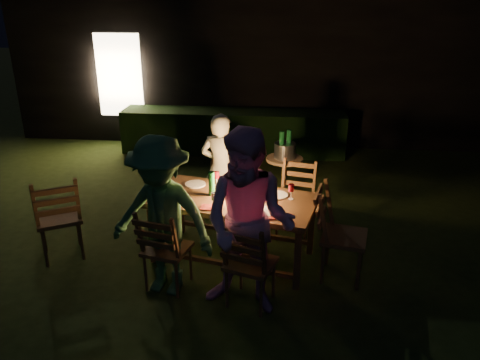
# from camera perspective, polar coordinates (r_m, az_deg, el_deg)

# --- Properties ---
(garden_envelope) EXTENTS (40.00, 40.00, 3.20)m
(garden_envelope) POSITION_cam_1_polar(r_m,az_deg,el_deg) (11.05, 3.23, 15.20)
(garden_envelope) COLOR black
(garden_envelope) RESTS_ON ground
(dining_table) EXTENTS (1.98, 1.29, 0.76)m
(dining_table) POSITION_cam_1_polar(r_m,az_deg,el_deg) (5.24, -0.89, -2.96)
(dining_table) COLOR #52331B
(dining_table) RESTS_ON ground
(chair_near_left) EXTENTS (0.52, 0.55, 0.97)m
(chair_near_left) POSITION_cam_1_polar(r_m,az_deg,el_deg) (4.97, -8.87, -9.89)
(chair_near_left) COLOR #52331B
(chair_near_left) RESTS_ON ground
(chair_near_right) EXTENTS (0.57, 0.59, 0.99)m
(chair_near_right) POSITION_cam_1_polar(r_m,az_deg,el_deg) (4.67, 1.21, -11.83)
(chair_near_right) COLOR #52331B
(chair_near_right) RESTS_ON ground
(chair_far_left) EXTENTS (0.52, 0.54, 0.94)m
(chair_far_left) POSITION_cam_1_polar(r_m,az_deg,el_deg) (6.20, -2.41, -2.88)
(chair_far_left) COLOR #52331B
(chair_far_left) RESTS_ON ground
(chair_far_right) EXTENTS (0.53, 0.55, 0.97)m
(chair_far_right) POSITION_cam_1_polar(r_m,az_deg,el_deg) (5.95, 6.64, -4.08)
(chair_far_right) COLOR #52331B
(chair_far_right) RESTS_ON ground
(chair_end) EXTENTS (0.60, 0.57, 1.07)m
(chair_end) POSITION_cam_1_polar(r_m,az_deg,el_deg) (5.17, 12.20, -8.36)
(chair_end) COLOR #52331B
(chair_end) RESTS_ON ground
(chair_spare) EXTENTS (0.67, 0.69, 1.08)m
(chair_spare) POSITION_cam_1_polar(r_m,az_deg,el_deg) (5.80, -20.98, -5.89)
(chair_spare) COLOR #52331B
(chair_spare) RESTS_ON ground
(person_house_side) EXTENTS (0.61, 0.47, 1.49)m
(person_house_side) POSITION_cam_1_polar(r_m,az_deg,el_deg) (6.07, -2.32, 1.26)
(person_house_side) COLOR beige
(person_house_side) RESTS_ON ground
(person_opp_right) EXTENTS (1.02, 0.87, 1.82)m
(person_opp_right) POSITION_cam_1_polar(r_m,az_deg,el_deg) (4.31, 1.10, -5.43)
(person_opp_right) COLOR #D08FBE
(person_opp_right) RESTS_ON ground
(person_opp_left) EXTENTS (1.19, 0.85, 1.67)m
(person_opp_left) POSITION_cam_1_polar(r_m,az_deg,el_deg) (4.67, -9.53, -4.53)
(person_opp_left) COLOR #34693C
(person_opp_left) RESTS_ON ground
(lantern) EXTENTS (0.16, 0.16, 0.35)m
(lantern) POSITION_cam_1_polar(r_m,az_deg,el_deg) (5.17, -0.20, -0.48)
(lantern) COLOR white
(lantern) RESTS_ON dining_table
(plate_far_left) EXTENTS (0.25, 0.25, 0.01)m
(plate_far_left) POSITION_cam_1_polar(r_m,az_deg,el_deg) (5.58, -5.47, -0.51)
(plate_far_left) COLOR white
(plate_far_left) RESTS_ON dining_table
(plate_near_left) EXTENTS (0.25, 0.25, 0.01)m
(plate_near_left) POSITION_cam_1_polar(r_m,az_deg,el_deg) (5.22, -7.41, -2.27)
(plate_near_left) COLOR white
(plate_near_left) RESTS_ON dining_table
(plate_far_right) EXTENTS (0.25, 0.25, 0.01)m
(plate_far_right) POSITION_cam_1_polar(r_m,az_deg,el_deg) (5.28, 4.51, -1.85)
(plate_far_right) COLOR white
(plate_far_right) RESTS_ON dining_table
(plate_near_right) EXTENTS (0.25, 0.25, 0.01)m
(plate_near_right) POSITION_cam_1_polar(r_m,az_deg,el_deg) (4.89, 3.22, -3.83)
(plate_near_right) COLOR white
(plate_near_right) RESTS_ON dining_table
(wineglass_a) EXTENTS (0.06, 0.06, 0.18)m
(wineglass_a) POSITION_cam_1_polar(r_m,az_deg,el_deg) (5.51, -2.87, 0.17)
(wineglass_a) COLOR #59070F
(wineglass_a) RESTS_ON dining_table
(wineglass_b) EXTENTS (0.06, 0.06, 0.18)m
(wineglass_b) POSITION_cam_1_polar(r_m,az_deg,el_deg) (5.34, -8.64, -0.81)
(wineglass_b) COLOR #59070F
(wineglass_b) RESTS_ON dining_table
(wineglass_c) EXTENTS (0.06, 0.06, 0.18)m
(wineglass_c) POSITION_cam_1_polar(r_m,az_deg,el_deg) (4.84, 1.34, -3.03)
(wineglass_c) COLOR #59070F
(wineglass_c) RESTS_ON dining_table
(wineglass_d) EXTENTS (0.06, 0.06, 0.18)m
(wineglass_d) POSITION_cam_1_polar(r_m,az_deg,el_deg) (5.18, 6.25, -1.44)
(wineglass_d) COLOR #59070F
(wineglass_d) RESTS_ON dining_table
(wineglass_e) EXTENTS (0.06, 0.06, 0.18)m
(wineglass_e) POSITION_cam_1_polar(r_m,az_deg,el_deg) (4.95, -3.16, -2.49)
(wineglass_e) COLOR silver
(wineglass_e) RESTS_ON dining_table
(bottle_table) EXTENTS (0.07, 0.07, 0.28)m
(bottle_table) POSITION_cam_1_polar(r_m,az_deg,el_deg) (5.23, -3.49, -0.45)
(bottle_table) COLOR #0F471E
(bottle_table) RESTS_ON dining_table
(napkin_left) EXTENTS (0.18, 0.14, 0.01)m
(napkin_left) POSITION_cam_1_polar(r_m,az_deg,el_deg) (4.98, -3.76, -3.36)
(napkin_left) COLOR red
(napkin_left) RESTS_ON dining_table
(napkin_right) EXTENTS (0.18, 0.14, 0.01)m
(napkin_right) POSITION_cam_1_polar(r_m,az_deg,el_deg) (4.80, 4.12, -4.41)
(napkin_right) COLOR red
(napkin_right) RESTS_ON dining_table
(phone) EXTENTS (0.14, 0.07, 0.01)m
(phone) POSITION_cam_1_polar(r_m,az_deg,el_deg) (5.18, -8.49, -2.54)
(phone) COLOR black
(phone) RESTS_ON dining_table
(side_table) EXTENTS (0.52, 0.52, 0.70)m
(side_table) POSITION_cam_1_polar(r_m,az_deg,el_deg) (6.68, 5.44, 2.02)
(side_table) COLOR olive
(side_table) RESTS_ON ground
(ice_bucket) EXTENTS (0.30, 0.30, 0.22)m
(ice_bucket) POSITION_cam_1_polar(r_m,az_deg,el_deg) (6.61, 5.50, 3.60)
(ice_bucket) COLOR #A5A8AD
(ice_bucket) RESTS_ON side_table
(bottle_bucket_a) EXTENTS (0.07, 0.07, 0.32)m
(bottle_bucket_a) POSITION_cam_1_polar(r_m,az_deg,el_deg) (6.56, 5.07, 3.92)
(bottle_bucket_a) COLOR #0F471E
(bottle_bucket_a) RESTS_ON side_table
(bottle_bucket_b) EXTENTS (0.07, 0.07, 0.32)m
(bottle_bucket_b) POSITION_cam_1_polar(r_m,az_deg,el_deg) (6.64, 5.95, 4.10)
(bottle_bucket_b) COLOR #0F471E
(bottle_bucket_b) RESTS_ON side_table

